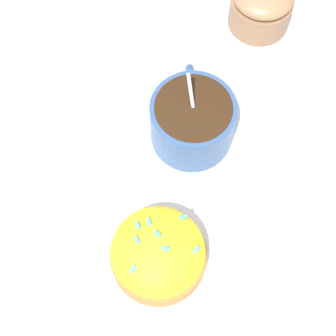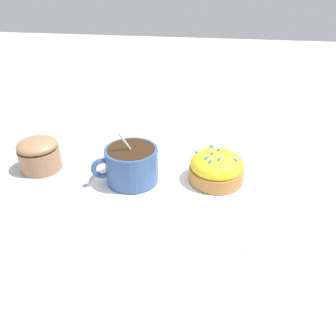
# 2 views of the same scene
# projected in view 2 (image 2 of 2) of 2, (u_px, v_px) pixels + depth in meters

# --- Properties ---
(ground_plane) EXTENTS (3.00, 3.00, 0.00)m
(ground_plane) POSITION_uv_depth(u_px,v_px,m) (174.00, 181.00, 0.59)
(ground_plane) COLOR #B2B2B7
(paper_napkin) EXTENTS (0.31, 0.31, 0.00)m
(paper_napkin) POSITION_uv_depth(u_px,v_px,m) (174.00, 180.00, 0.59)
(paper_napkin) COLOR white
(paper_napkin) RESTS_ON ground_plane
(coffee_cup) EXTENTS (0.11, 0.09, 0.10)m
(coffee_cup) POSITION_uv_depth(u_px,v_px,m) (131.00, 163.00, 0.57)
(coffee_cup) COLOR #335184
(coffee_cup) RESTS_ON paper_napkin
(frosted_pastry) EXTENTS (0.10, 0.10, 0.06)m
(frosted_pastry) POSITION_uv_depth(u_px,v_px,m) (217.00, 168.00, 0.58)
(frosted_pastry) COLOR #B2753D
(frosted_pastry) RESTS_ON paper_napkin
(sugar_bowl) EXTENTS (0.08, 0.08, 0.06)m
(sugar_bowl) POSITION_uv_depth(u_px,v_px,m) (38.00, 155.00, 0.61)
(sugar_bowl) COLOR #99704C
(sugar_bowl) RESTS_ON ground_plane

